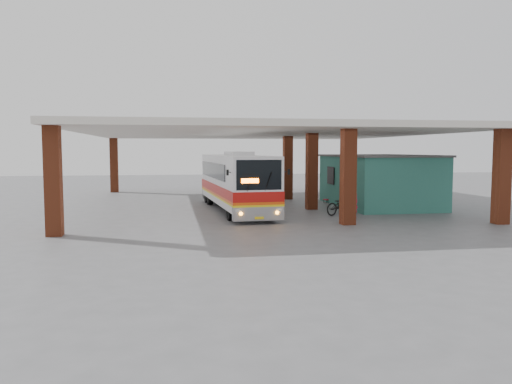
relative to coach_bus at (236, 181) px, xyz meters
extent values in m
plane|color=#515154|center=(1.38, -3.07, -1.64)|extent=(90.00, 90.00, 0.00)
cube|color=brown|center=(4.38, -6.07, 0.53)|extent=(0.60, 0.60, 4.35)
cube|color=brown|center=(4.38, -0.07, 0.53)|extent=(0.60, 0.60, 4.35)
cube|color=brown|center=(4.38, 5.93, 0.53)|extent=(0.60, 0.60, 4.35)
cube|color=brown|center=(-8.12, -7.07, 0.53)|extent=(0.60, 0.60, 4.35)
cube|color=brown|center=(-8.12, 13.93, 0.53)|extent=(0.60, 0.60, 4.35)
cube|color=brown|center=(11.38, -7.07, 0.53)|extent=(0.60, 0.60, 4.35)
cube|color=brown|center=(11.38, 13.93, 0.53)|extent=(0.60, 0.60, 4.35)
cube|color=silver|center=(1.88, 3.43, 2.86)|extent=(21.00, 23.00, 0.30)
cube|color=#2D7165|center=(8.88, 0.93, -0.14)|extent=(5.00, 8.00, 3.00)
cube|color=#4C4C4C|center=(8.88, 0.93, 1.41)|extent=(5.20, 8.20, 0.12)
cube|color=#143836|center=(6.36, -0.57, -0.59)|extent=(0.08, 0.95, 2.10)
cube|color=black|center=(6.36, 2.43, 0.16)|extent=(0.08, 1.20, 1.00)
cube|color=black|center=(6.33, 2.43, 0.16)|extent=(0.04, 1.30, 1.10)
cube|color=silver|center=(0.00, 0.03, 0.14)|extent=(3.06, 11.39, 2.63)
cube|color=silver|center=(0.06, -0.90, 1.55)|extent=(1.30, 2.88, 0.23)
cube|color=gray|center=(0.35, -5.42, -1.13)|extent=(2.39, 0.53, 0.66)
cube|color=#AF100C|center=(0.00, 0.03, -0.38)|extent=(3.10, 11.40, 0.47)
cube|color=#E04D0C|center=(0.00, 0.03, -0.67)|extent=(3.10, 11.40, 0.12)
cube|color=yellow|center=(0.00, 0.03, -0.78)|extent=(3.10, 11.40, 0.09)
cube|color=black|center=(0.35, -5.55, 0.63)|extent=(2.10, 0.23, 1.36)
cube|color=black|center=(-1.23, 0.71, 0.61)|extent=(0.59, 8.44, 0.85)
cube|color=black|center=(1.13, 0.86, 0.61)|extent=(0.59, 8.44, 0.85)
cube|color=#FF5905|center=(-0.06, -5.64, 0.37)|extent=(0.80, 0.10, 0.21)
sphere|color=orange|center=(-0.49, -5.67, -1.10)|extent=(0.17, 0.17, 0.17)
sphere|color=orange|center=(1.20, -5.57, -1.10)|extent=(0.17, 0.17, 0.17)
cube|color=yellow|center=(0.36, -5.63, -1.32)|extent=(0.42, 0.06, 0.11)
cylinder|color=black|center=(-0.74, -3.97, -1.18)|extent=(0.36, 0.96, 0.94)
cylinder|color=black|center=(1.24, -3.84, -1.18)|extent=(0.36, 0.96, 0.94)
cylinder|color=black|center=(-1.20, 3.25, -1.18)|extent=(0.36, 0.96, 0.94)
cylinder|color=black|center=(0.78, 3.38, -1.18)|extent=(0.36, 0.96, 0.94)
cylinder|color=black|center=(-1.28, 4.47, -1.18)|extent=(0.36, 0.96, 0.94)
cylinder|color=black|center=(0.70, 4.59, -1.18)|extent=(0.36, 0.96, 0.94)
imported|color=black|center=(5.21, -2.82, -1.11)|extent=(2.14, 1.50, 1.07)
imported|color=red|center=(5.37, -4.05, -0.86)|extent=(0.61, 0.43, 1.57)
cube|color=red|center=(6.33, 3.07, -1.43)|extent=(0.48, 0.48, 0.05)
cube|color=red|center=(6.49, 3.12, -1.19)|extent=(0.16, 0.38, 0.55)
cylinder|color=black|center=(6.23, 2.87, -1.55)|extent=(0.03, 0.03, 0.18)
cylinder|color=black|center=(6.53, 2.97, -1.55)|extent=(0.03, 0.03, 0.18)
cylinder|color=black|center=(6.13, 3.17, -1.55)|extent=(0.03, 0.03, 0.18)
cylinder|color=black|center=(6.43, 3.27, -1.55)|extent=(0.03, 0.03, 0.18)
camera|label=1|loc=(-3.51, -27.66, 1.74)|focal=35.00mm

